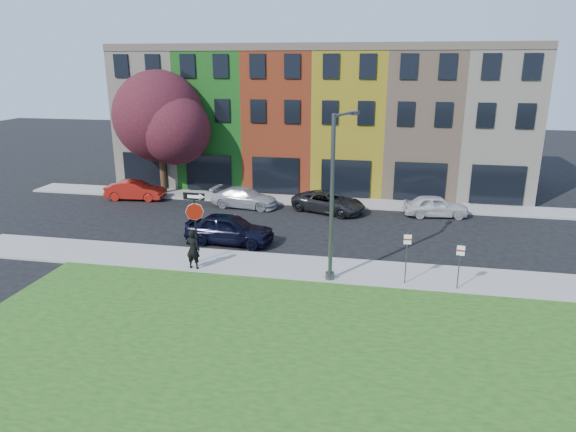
% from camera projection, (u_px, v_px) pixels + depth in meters
% --- Properties ---
extents(ground, '(120.00, 120.00, 0.00)m').
position_uv_depth(ground, '(310.00, 299.00, 20.94)').
color(ground, black).
rests_on(ground, ground).
extents(sidewalk_near, '(40.00, 3.00, 0.12)m').
position_uv_depth(sidewalk_near, '(364.00, 273.00, 23.37)').
color(sidewalk_near, gray).
rests_on(sidewalk_near, ground).
extents(sidewalk_far, '(40.00, 2.40, 0.12)m').
position_uv_depth(sidewalk_far, '(300.00, 200.00, 35.57)').
color(sidewalk_far, gray).
rests_on(sidewalk_far, ground).
extents(grass_park, '(40.00, 16.00, 0.10)m').
position_uv_depth(grass_park, '(570.00, 419.00, 13.81)').
color(grass_park, '#1B4915').
rests_on(grass_park, ground).
extents(rowhouse_block, '(30.00, 10.12, 10.00)m').
position_uv_depth(rowhouse_block, '(321.00, 119.00, 39.86)').
color(rowhouse_block, '#B9AE99').
rests_on(rowhouse_block, ground).
extents(stop_sign, '(1.05, 0.11, 3.40)m').
position_uv_depth(stop_sign, '(195.00, 213.00, 23.79)').
color(stop_sign, black).
rests_on(stop_sign, sidewalk_near).
extents(man, '(0.74, 0.55, 1.86)m').
position_uv_depth(man, '(193.00, 249.00, 23.48)').
color(man, black).
rests_on(man, sidewalk_near).
extents(sedan_near, '(2.55, 4.97, 1.60)m').
position_uv_depth(sedan_near, '(230.00, 229.00, 27.14)').
color(sedan_near, black).
rests_on(sedan_near, ground).
extents(parked_car_red, '(2.15, 4.32, 1.34)m').
position_uv_depth(parked_car_red, '(135.00, 190.00, 35.84)').
color(parked_car_red, maroon).
rests_on(parked_car_red, ground).
extents(parked_car_silver, '(2.81, 4.87, 1.30)m').
position_uv_depth(parked_car_silver, '(245.00, 198.00, 33.95)').
color(parked_car_silver, '#9F9FA3').
rests_on(parked_car_silver, ground).
extents(parked_car_dark, '(5.36, 6.20, 1.32)m').
position_uv_depth(parked_car_dark, '(329.00, 202.00, 32.85)').
color(parked_car_dark, black).
rests_on(parked_car_dark, ground).
extents(parked_car_white, '(2.57, 4.32, 1.34)m').
position_uv_depth(parked_car_white, '(436.00, 206.00, 31.93)').
color(parked_car_white, silver).
rests_on(parked_car_white, ground).
extents(street_lamp, '(1.10, 2.49, 7.18)m').
position_uv_depth(street_lamp, '(334.00, 198.00, 21.73)').
color(street_lamp, '#45484A').
rests_on(street_lamp, sidewalk_near).
extents(parking_sign_a, '(0.32, 0.09, 2.32)m').
position_uv_depth(parking_sign_a, '(407.00, 252.00, 21.73)').
color(parking_sign_a, '#45484A').
rests_on(parking_sign_a, sidewalk_near).
extents(parking_sign_b, '(0.32, 0.10, 1.99)m').
position_uv_depth(parking_sign_b, '(460.00, 261.00, 21.24)').
color(parking_sign_b, '#45484A').
rests_on(parking_sign_b, sidewalk_near).
extents(tree_purple, '(7.64, 6.69, 8.67)m').
position_uv_depth(tree_purple, '(161.00, 119.00, 36.06)').
color(tree_purple, black).
rests_on(tree_purple, sidewalk_far).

